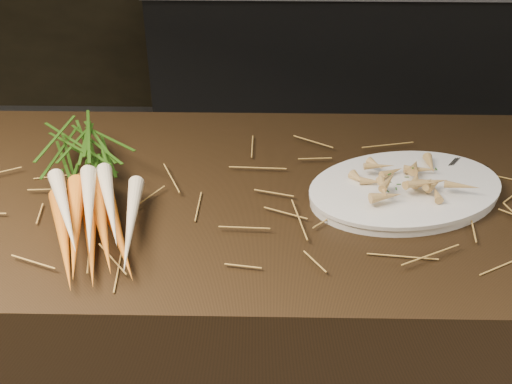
% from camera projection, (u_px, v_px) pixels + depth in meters
% --- Properties ---
extents(main_counter, '(2.40, 0.70, 0.90)m').
position_uv_depth(main_counter, '(295.00, 348.00, 1.54)').
color(main_counter, black).
rests_on(main_counter, ground).
extents(back_counter, '(1.82, 0.62, 0.84)m').
position_uv_depth(back_counter, '(344.00, 60.00, 3.11)').
color(back_counter, black).
rests_on(back_counter, ground).
extents(straw_bedding, '(1.40, 0.60, 0.02)m').
position_uv_depth(straw_bedding, '(303.00, 189.00, 1.28)').
color(straw_bedding, olive).
rests_on(straw_bedding, main_counter).
extents(root_veg_bunch, '(0.30, 0.54, 0.10)m').
position_uv_depth(root_veg_bunch, '(87.00, 180.00, 1.24)').
color(root_veg_bunch, orange).
rests_on(root_veg_bunch, main_counter).
extents(serving_platter, '(0.44, 0.36, 0.02)m').
position_uv_depth(serving_platter, '(405.00, 192.00, 1.27)').
color(serving_platter, white).
rests_on(serving_platter, main_counter).
extents(roasted_veg_heap, '(0.22, 0.19, 0.04)m').
position_uv_depth(roasted_veg_heap, '(407.00, 178.00, 1.25)').
color(roasted_veg_heap, '#A2713D').
rests_on(roasted_veg_heap, serving_platter).
extents(serving_fork, '(0.10, 0.13, 0.00)m').
position_uv_depth(serving_fork, '(473.00, 182.00, 1.28)').
color(serving_fork, silver).
rests_on(serving_fork, serving_platter).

